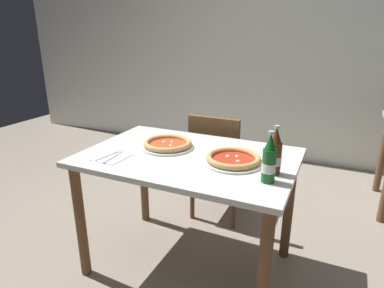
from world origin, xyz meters
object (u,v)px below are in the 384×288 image
chair_behind_table (218,161)px  beer_bottle_center (269,161)px  napkin_with_cutlery (111,157)px  beer_bottle_left (275,154)px  dining_table_main (188,173)px  pizza_marinara_far (233,159)px  pizza_margherita_near (168,144)px

chair_behind_table → beer_bottle_center: (0.53, -0.77, 0.37)m
beer_bottle_center → napkin_with_cutlery: 0.88m
beer_bottle_left → dining_table_main: bearing=173.2°
pizza_marinara_far → beer_bottle_center: size_ratio=1.29×
chair_behind_table → pizza_marinara_far: chair_behind_table is taller
beer_bottle_left → beer_bottle_center: 0.10m
pizza_margherita_near → napkin_with_cutlery: bearing=-127.4°
pizza_marinara_far → chair_behind_table: bearing=116.5°
pizza_margherita_near → beer_bottle_center: (0.66, -0.22, 0.08)m
pizza_margherita_near → pizza_marinara_far: (0.44, -0.07, -0.00)m
chair_behind_table → pizza_marinara_far: size_ratio=2.67×
pizza_margherita_near → pizza_marinara_far: 0.44m
chair_behind_table → napkin_with_cutlery: 0.93m
chair_behind_table → napkin_with_cutlery: size_ratio=4.46×
beer_bottle_left → napkin_with_cutlery: (-0.87, -0.16, -0.10)m
dining_table_main → beer_bottle_left: size_ratio=4.86×
beer_bottle_left → beer_bottle_center: same height
dining_table_main → pizza_margherita_near: (-0.17, 0.06, 0.13)m
dining_table_main → pizza_margherita_near: bearing=159.8°
beer_bottle_center → dining_table_main: bearing=161.6°
dining_table_main → pizza_marinara_far: size_ratio=3.77×
pizza_marinara_far → beer_bottle_left: 0.24m
napkin_with_cutlery → pizza_marinara_far: bearing=17.6°
pizza_margherita_near → beer_bottle_left: beer_bottle_left is taller
pizza_margherita_near → beer_bottle_left: (0.66, -0.12, 0.08)m
pizza_margherita_near → napkin_with_cutlery: (-0.21, -0.28, -0.02)m
beer_bottle_center → napkin_with_cutlery: size_ratio=1.30×
beer_bottle_center → napkin_with_cutlery: bearing=-176.6°
dining_table_main → napkin_with_cutlery: napkin_with_cutlery is taller
beer_bottle_left → napkin_with_cutlery: bearing=-169.9°
beer_bottle_left → napkin_with_cutlery: size_ratio=1.30×
dining_table_main → napkin_with_cutlery: (-0.38, -0.22, 0.12)m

